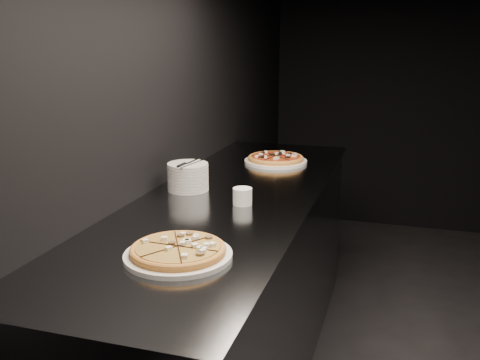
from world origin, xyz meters
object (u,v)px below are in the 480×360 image
(pizza_tomato, at_px, (276,159))
(plate_stack, at_px, (188,177))
(ramekin, at_px, (242,196))
(counter, at_px, (232,289))
(cutlery, at_px, (188,164))
(pizza_mushroom, at_px, (178,251))

(pizza_tomato, distance_m, plate_stack, 0.70)
(plate_stack, distance_m, ramekin, 0.33)
(pizza_tomato, bearing_deg, counter, -93.52)
(plate_stack, bearing_deg, counter, -4.15)
(counter, height_order, plate_stack, plate_stack)
(counter, xyz_separation_m, plate_stack, (-0.21, 0.02, 0.52))
(ramekin, bearing_deg, cutlery, 156.47)
(pizza_mushroom, height_order, pizza_tomato, same)
(counter, xyz_separation_m, pizza_tomato, (0.04, 0.67, 0.48))
(pizza_mushroom, bearing_deg, counter, 94.53)
(pizza_tomato, relative_size, ramekin, 4.70)
(pizza_mushroom, bearing_deg, cutlery, 109.99)
(cutlery, bearing_deg, pizza_tomato, 74.17)
(pizza_mushroom, bearing_deg, plate_stack, 110.15)
(plate_stack, height_order, cutlery, cutlery)
(counter, distance_m, ramekin, 0.52)
(pizza_tomato, distance_m, ramekin, 0.80)
(counter, height_order, ramekin, ramekin)
(pizza_mushroom, relative_size, ramekin, 4.27)
(cutlery, relative_size, ramekin, 2.40)
(counter, bearing_deg, ramekin, -55.15)
(counter, bearing_deg, pizza_mushroom, -85.47)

